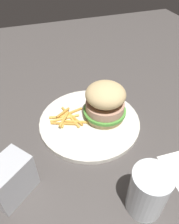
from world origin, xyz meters
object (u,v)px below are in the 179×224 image
Objects in this scene: plate at (90,121)px; napkin_dispenser at (10,179)px; sandwich at (105,102)px; drink_glass at (147,193)px; fries_pile at (68,118)px.

plate is 3.03× the size of napkin_dispenser.
sandwich is 1.28× the size of napkin_dispenser.
sandwich reaches higher than plate.
sandwich reaches higher than drink_glass.
drink_glass is (-0.28, -0.08, 0.03)m from fries_pile.
fries_pile is (0.02, 0.06, 0.01)m from plate.
plate is 0.07m from sandwich.
sandwich is at bearing -102.92° from fries_pile.
napkin_dispenser is at bearing 123.52° from plate.
napkin_dispenser is (-0.14, 0.22, 0.04)m from plate.
sandwich is 1.06× the size of fries_pile.
sandwich is 0.30m from napkin_dispenser.
drink_glass is at bearing -174.00° from plate.
napkin_dispenser is (-0.14, 0.26, -0.02)m from sandwich.
drink_glass is 1.17× the size of napkin_dispenser.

